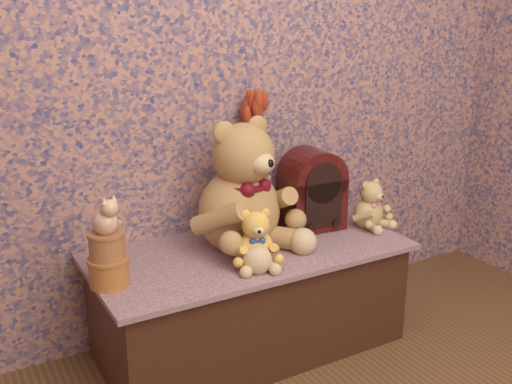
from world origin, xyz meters
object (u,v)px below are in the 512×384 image
teddy_large (239,179)px  teddy_small (369,201)px  biscuit_tin_lower (109,272)px  cat_figurine (104,213)px  teddy_medium (255,235)px  cathedral_radio (312,189)px  ceramic_vase (255,202)px

teddy_large → teddy_small: 0.60m
biscuit_tin_lower → cat_figurine: (0.00, 0.00, 0.20)m
teddy_small → biscuit_tin_lower: 1.11m
cat_figurine → teddy_medium: bearing=-28.2°
cathedral_radio → ceramic_vase: 0.24m
teddy_medium → ceramic_vase: (0.19, 0.34, -0.00)m
teddy_medium → cat_figurine: bearing=-172.9°
ceramic_vase → cat_figurine: cat_figurine is taller
teddy_medium → cathedral_radio: size_ratio=0.67×
cathedral_radio → teddy_medium: bearing=-147.0°
teddy_medium → ceramic_vase: 0.39m
cathedral_radio → ceramic_vase: cathedral_radio is taller
teddy_small → cat_figurine: bearing=168.6°
teddy_medium → teddy_small: teddy_medium is taller
teddy_large → teddy_medium: bearing=-116.6°
teddy_small → cathedral_radio: 0.25m
ceramic_vase → teddy_large: bearing=-136.5°
teddy_medium → biscuit_tin_lower: 0.51m
cat_figurine → teddy_small: bearing=-16.5°
teddy_medium → teddy_small: bearing=28.4°
teddy_large → biscuit_tin_lower: bearing=175.1°
biscuit_tin_lower → ceramic_vase: bearing=19.1°
teddy_small → cat_figurine: 1.12m
teddy_small → biscuit_tin_lower: bearing=168.6°
ceramic_vase → cat_figurine: 0.74m
teddy_large → cathedral_radio: 0.37m
teddy_small → biscuit_tin_lower: teddy_small is taller
teddy_small → cathedral_radio: size_ratio=0.65×
biscuit_tin_lower → teddy_medium: bearing=-10.9°
cathedral_radio → cat_figurine: (-0.89, -0.12, 0.08)m
teddy_large → biscuit_tin_lower: size_ratio=4.11×
teddy_small → ceramic_vase: ceramic_vase is taller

